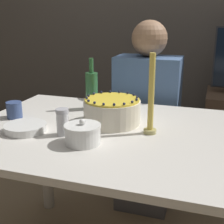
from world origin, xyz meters
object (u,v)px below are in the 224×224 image
Objects in this scene: sugar_bowl at (83,134)px; cake at (112,111)px; person_man_blue_shirt at (146,129)px; sugar_shaker at (63,122)px; bottle at (92,90)px; candle at (151,101)px.

cake is at bearing 82.29° from sugar_bowl.
cake is 0.21× the size of person_man_blue_shirt.
sugar_shaker is 0.86m from person_man_blue_shirt.
person_man_blue_shirt reaches higher than sugar_shaker.
sugar_shaker is 0.40m from bottle.
sugar_shaker reaches higher than sugar_bowl.
cake is at bearing 85.30° from person_man_blue_shirt.
person_man_blue_shirt is (0.20, 0.78, -0.29)m from sugar_shaker.
bottle reaches higher than sugar_shaker.
person_man_blue_shirt reaches higher than sugar_bowl.
person_man_blue_shirt is at bearing 84.36° from sugar_bowl.
candle is at bearing -20.08° from cake.
sugar_bowl is at bearing -26.72° from sugar_shaker.
candle reaches higher than sugar_shaker.
bottle reaches higher than cake.
sugar_shaker is at bearing -158.82° from candle.
candle reaches higher than bottle.
sugar_bowl is 0.12× the size of person_man_blue_shirt.
sugar_bowl is 0.32m from candle.
bottle is 0.56m from person_man_blue_shirt.
person_man_blue_shirt is at bearing 75.81° from sugar_shaker.
cake is 1.82× the size of sugar_bowl.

